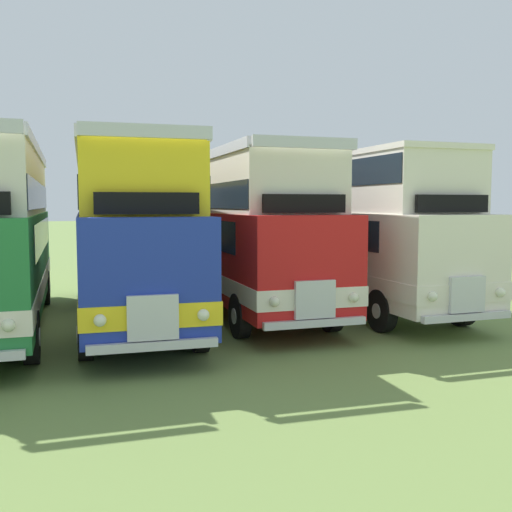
# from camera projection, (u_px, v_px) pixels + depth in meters

# --- Properties ---
(ground_plane) EXTENTS (200.00, 200.00, 0.00)m
(ground_plane) POSITION_uv_depth(u_px,v_px,m) (63.00, 325.00, 15.11)
(ground_plane) COLOR olive
(bus_fourth_in_row) EXTENTS (3.11, 11.08, 4.52)m
(bus_fourth_in_row) POSITION_uv_depth(u_px,v_px,m) (128.00, 232.00, 15.57)
(bus_fourth_in_row) COLOR #1E339E
(bus_fourth_in_row) RESTS_ON ground
(bus_fifth_in_row) EXTENTS (2.80, 10.09, 4.52)m
(bus_fifth_in_row) POSITION_uv_depth(u_px,v_px,m) (244.00, 230.00, 17.06)
(bus_fifth_in_row) COLOR red
(bus_fifth_in_row) RESTS_ON ground
(bus_sixth_in_row) EXTENTS (2.68, 10.38, 4.49)m
(bus_sixth_in_row) POSITION_uv_depth(u_px,v_px,m) (354.00, 225.00, 17.87)
(bus_sixth_in_row) COLOR silver
(bus_sixth_in_row) RESTS_ON ground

